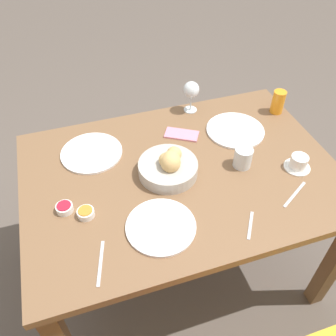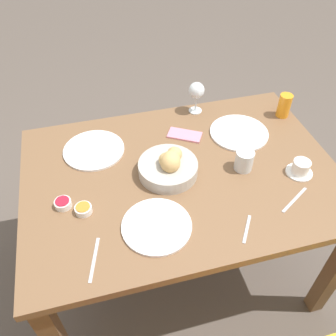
{
  "view_description": "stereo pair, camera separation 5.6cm",
  "coord_description": "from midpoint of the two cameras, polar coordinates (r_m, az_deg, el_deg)",
  "views": [
    {
      "loc": [
        0.37,
        0.96,
        1.73
      ],
      "look_at": [
        0.06,
        -0.01,
        0.74
      ],
      "focal_mm": 38.0,
      "sensor_mm": 36.0,
      "label": 1
    },
    {
      "loc": [
        0.32,
        0.97,
        1.73
      ],
      "look_at": [
        0.06,
        -0.01,
        0.74
      ],
      "focal_mm": 38.0,
      "sensor_mm": 36.0,
      "label": 2
    }
  ],
  "objects": [
    {
      "name": "ground_plane",
      "position": [
        2.01,
        2.48,
        -15.07
      ],
      "size": [
        10.0,
        10.0,
        0.0
      ],
      "primitive_type": "plane",
      "color": "#564C44"
    },
    {
      "name": "dining_table",
      "position": [
        1.52,
        3.19,
        -3.17
      ],
      "size": [
        1.27,
        0.89,
        0.71
      ],
      "color": "brown",
      "rests_on": "ground_plane"
    },
    {
      "name": "bread_basket",
      "position": [
        1.41,
        1.26,
        0.32
      ],
      "size": [
        0.24,
        0.24,
        0.12
      ],
      "color": "#B2ADA3",
      "rests_on": "dining_table"
    },
    {
      "name": "plate_near_left",
      "position": [
        1.66,
        12.28,
        5.55
      ],
      "size": [
        0.26,
        0.26,
        0.01
      ],
      "color": "white",
      "rests_on": "dining_table"
    },
    {
      "name": "plate_near_right",
      "position": [
        1.56,
        -10.79,
        2.85
      ],
      "size": [
        0.26,
        0.26,
        0.01
      ],
      "color": "white",
      "rests_on": "dining_table"
    },
    {
      "name": "plate_far_center",
      "position": [
        1.26,
        -0.54,
        -9.31
      ],
      "size": [
        0.25,
        0.25,
        0.01
      ],
      "color": "white",
      "rests_on": "dining_table"
    },
    {
      "name": "juice_glass",
      "position": [
        1.8,
        19.02,
        9.44
      ],
      "size": [
        0.06,
        0.06,
        0.11
      ],
      "color": "orange",
      "rests_on": "dining_table"
    },
    {
      "name": "water_tumbler",
      "position": [
        1.47,
        13.19,
        1.17
      ],
      "size": [
        0.07,
        0.07,
        0.09
      ],
      "color": "silver",
      "rests_on": "dining_table"
    },
    {
      "name": "wine_glass",
      "position": [
        1.71,
        5.55,
        12.13
      ],
      "size": [
        0.08,
        0.08,
        0.16
      ],
      "color": "silver",
      "rests_on": "dining_table"
    },
    {
      "name": "coffee_cup",
      "position": [
        1.53,
        21.48,
        -0.02
      ],
      "size": [
        0.11,
        0.11,
        0.06
      ],
      "color": "white",
      "rests_on": "dining_table"
    },
    {
      "name": "jam_bowl_berry",
      "position": [
        1.36,
        -15.36,
        -5.52
      ],
      "size": [
        0.06,
        0.06,
        0.03
      ],
      "color": "white",
      "rests_on": "dining_table"
    },
    {
      "name": "jam_bowl_honey",
      "position": [
        1.33,
        -12.23,
        -6.51
      ],
      "size": [
        0.06,
        0.06,
        0.03
      ],
      "color": "white",
      "rests_on": "dining_table"
    },
    {
      "name": "fork_silver",
      "position": [
        1.43,
        20.71,
        -4.8
      ],
      "size": [
        0.15,
        0.09,
        0.0
      ],
      "color": "#B7B7BC",
      "rests_on": "dining_table"
    },
    {
      "name": "knife_silver",
      "position": [
        1.21,
        -10.41,
        -14.26
      ],
      "size": [
        0.06,
        0.16,
        0.0
      ],
      "color": "#B7B7BC",
      "rests_on": "dining_table"
    },
    {
      "name": "spoon_coffee",
      "position": [
        1.3,
        13.77,
        -9.5
      ],
      "size": [
        0.08,
        0.11,
        0.0
      ],
      "color": "#B7B7BC",
      "rests_on": "dining_table"
    },
    {
      "name": "cell_phone",
      "position": [
        1.62,
        3.69,
        5.3
      ],
      "size": [
        0.17,
        0.14,
        0.01
      ],
      "color": "pink",
      "rests_on": "dining_table"
    }
  ]
}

